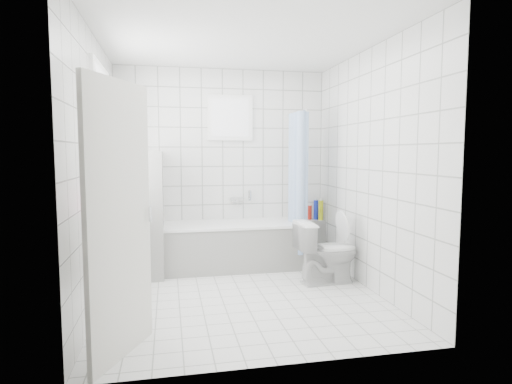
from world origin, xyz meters
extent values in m
plane|color=white|center=(0.00, 0.00, 0.00)|extent=(3.00, 3.00, 0.00)
plane|color=white|center=(0.00, 0.00, 2.60)|extent=(3.00, 3.00, 0.00)
cube|color=white|center=(0.00, 1.50, 1.30)|extent=(2.80, 0.02, 2.60)
cube|color=white|center=(0.00, -1.50, 1.30)|extent=(2.80, 0.02, 2.60)
cube|color=white|center=(-1.40, 0.00, 1.30)|extent=(0.02, 3.00, 2.60)
cube|color=white|center=(1.40, 0.00, 1.30)|extent=(0.02, 3.00, 2.60)
cube|color=white|center=(-1.35, 0.30, 1.60)|extent=(0.01, 0.90, 1.40)
cube|color=white|center=(0.10, 1.46, 1.95)|extent=(0.50, 0.01, 0.50)
cube|color=white|center=(-1.31, 0.30, 0.86)|extent=(0.18, 1.02, 0.08)
cube|color=silver|center=(-1.07, -1.12, 1.00)|extent=(0.39, 0.74, 2.00)
cube|color=white|center=(0.08, 1.12, 0.28)|extent=(1.76, 0.75, 0.55)
cube|color=white|center=(0.08, 1.12, 0.57)|extent=(1.78, 0.77, 0.03)
cube|color=white|center=(-0.87, 1.07, 0.75)|extent=(0.15, 0.85, 1.50)
cube|color=white|center=(1.27, 1.38, 0.28)|extent=(0.40, 0.24, 0.55)
imported|color=white|center=(1.03, 0.25, 0.36)|extent=(0.74, 0.45, 0.72)
cylinder|color=silver|center=(0.91, 1.10, 2.00)|extent=(0.02, 0.80, 0.02)
cube|color=silver|center=(0.18, 1.46, 0.85)|extent=(0.18, 0.06, 0.06)
imported|color=#35A3F0|center=(-1.30, 0.14, 1.00)|extent=(0.10, 0.10, 0.20)
imported|color=pink|center=(-1.30, -0.05, 1.06)|extent=(0.18, 0.18, 0.33)
imported|color=silver|center=(-1.30, 0.40, 1.05)|extent=(0.15, 0.15, 0.29)
imported|color=#D06898|center=(-1.30, 0.57, 1.00)|extent=(0.10, 0.09, 0.20)
imported|color=white|center=(-1.30, 0.23, 0.99)|extent=(0.20, 0.20, 0.19)
cylinder|color=red|center=(1.20, 1.39, 0.65)|extent=(0.06, 0.06, 0.20)
cylinder|color=#192DCA|center=(1.29, 1.38, 0.69)|extent=(0.06, 0.06, 0.27)
cylinder|color=#D2DC17|center=(1.34, 1.31, 0.69)|extent=(0.06, 0.06, 0.27)
camera|label=1|loc=(-0.73, -4.28, 1.49)|focal=30.00mm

